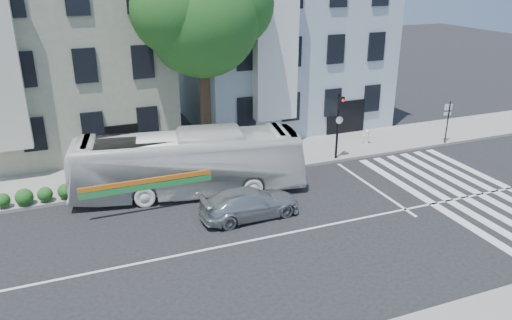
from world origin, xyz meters
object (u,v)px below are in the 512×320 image
traffic_signal (339,118)px  fire_hydrant (367,136)px  sedan (250,203)px  bus (189,163)px

traffic_signal → fire_hydrant: (2.91, 1.56, -1.86)m
sedan → fire_hydrant: 11.22m
bus → fire_hydrant: size_ratio=12.57×
bus → traffic_signal: size_ratio=2.81×
bus → sedan: bearing=-142.2°
bus → traffic_signal: (8.45, 0.96, 0.96)m
sedan → traffic_signal: bearing=-60.2°
bus → traffic_signal: 8.55m
sedan → fire_hydrant: bearing=-61.5°
sedan → fire_hydrant: (9.59, 5.82, -0.04)m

